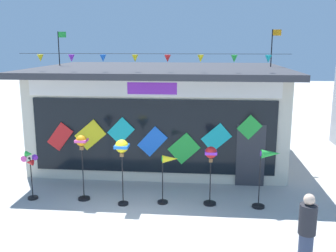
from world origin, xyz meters
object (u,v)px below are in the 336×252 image
at_px(wind_spinner_left, 82,150).
at_px(person_near_camera, 307,232).
at_px(wind_spinner_center_right, 168,168).
at_px(wind_spinner_right, 211,161).
at_px(wind_spinner_far_right, 268,164).
at_px(kite_shop_building, 163,112).
at_px(wind_spinner_far_left, 30,166).
at_px(wind_spinner_center_left, 122,151).

height_order(wind_spinner_left, person_near_camera, wind_spinner_left).
distance_m(wind_spinner_center_right, wind_spinner_right, 1.21).
distance_m(wind_spinner_right, wind_spinner_far_right, 1.55).
height_order(wind_spinner_center_right, person_near_camera, person_near_camera).
relative_size(kite_shop_building, wind_spinner_far_left, 6.17).
height_order(wind_spinner_far_right, person_near_camera, wind_spinner_far_right).
bearing_deg(kite_shop_building, wind_spinner_center_left, -97.13).
distance_m(wind_spinner_far_left, person_near_camera, 7.67).
bearing_deg(wind_spinner_far_right, wind_spinner_center_left, -177.56).
bearing_deg(person_near_camera, wind_spinner_right, 134.65).
distance_m(wind_spinner_far_left, wind_spinner_center_right, 4.01).
height_order(wind_spinner_far_left, wind_spinner_left, wind_spinner_left).
xyz_separation_m(wind_spinner_far_left, wind_spinner_center_right, (4.00, 0.08, 0.02)).
bearing_deg(wind_spinner_left, person_near_camera, -30.33).
bearing_deg(person_near_camera, wind_spinner_center_right, 148.48).
height_order(wind_spinner_left, wind_spinner_center_left, wind_spinner_left).
distance_m(kite_shop_building, wind_spinner_center_left, 4.88).
bearing_deg(wind_spinner_center_right, wind_spinner_far_right, -0.81).
bearing_deg(kite_shop_building, wind_spinner_far_left, -125.40).
distance_m(wind_spinner_far_left, wind_spinner_right, 5.20).
bearing_deg(wind_spinner_left, wind_spinner_center_right, -0.96).
xyz_separation_m(kite_shop_building, person_near_camera, (3.68, -7.80, -0.95)).
height_order(wind_spinner_center_left, person_near_camera, wind_spinner_center_left).
bearing_deg(kite_shop_building, wind_spinner_right, -68.08).
xyz_separation_m(wind_spinner_far_right, person_near_camera, (0.29, -3.14, -0.37)).
bearing_deg(wind_spinner_left, wind_spinner_far_right, -0.88).
xyz_separation_m(wind_spinner_center_right, wind_spinner_far_right, (2.73, -0.04, 0.20)).
relative_size(wind_spinner_far_left, wind_spinner_left, 0.76).
distance_m(wind_spinner_left, wind_spinner_center_right, 2.52).
relative_size(wind_spinner_far_left, wind_spinner_center_right, 1.03).
bearing_deg(wind_spinner_far_right, kite_shop_building, 126.04).
distance_m(kite_shop_building, wind_spinner_far_left, 5.83).
height_order(wind_spinner_center_right, wind_spinner_far_right, wind_spinner_far_right).
xyz_separation_m(wind_spinner_right, wind_spinner_far_right, (1.55, -0.08, -0.04)).
height_order(kite_shop_building, wind_spinner_far_right, kite_shop_building).
distance_m(wind_spinner_center_left, wind_spinner_center_right, 1.38).
distance_m(kite_shop_building, wind_spinner_right, 4.97).
xyz_separation_m(wind_spinner_far_left, wind_spinner_right, (5.19, 0.12, 0.27)).
bearing_deg(wind_spinner_far_left, wind_spinner_right, 1.30).
relative_size(wind_spinner_center_right, wind_spinner_far_right, 0.85).
relative_size(wind_spinner_far_left, wind_spinner_right, 0.87).
xyz_separation_m(wind_spinner_center_right, person_near_camera, (3.02, -3.18, -0.17)).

